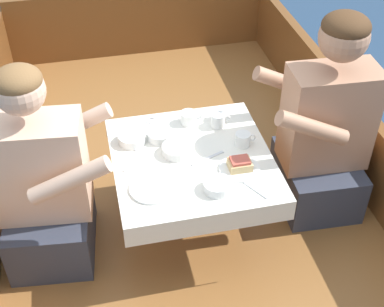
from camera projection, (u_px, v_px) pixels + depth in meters
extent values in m
plane|color=navy|center=(187.00, 242.00, 2.92)|extent=(60.00, 60.00, 0.00)
cube|color=brown|center=(186.00, 224.00, 2.83)|extent=(1.94, 3.41, 0.28)
cube|color=brown|center=(363.00, 149.00, 2.77)|extent=(0.06, 3.41, 0.42)
cube|color=brown|center=(137.00, 21.00, 3.86)|extent=(1.82, 0.06, 0.48)
cylinder|color=#B2B2B7|center=(192.00, 194.00, 2.51)|extent=(0.07, 0.07, 0.41)
cube|color=brown|center=(192.00, 159.00, 2.37)|extent=(0.67, 0.70, 0.02)
cube|color=white|center=(192.00, 157.00, 2.37)|extent=(0.70, 0.73, 0.00)
cube|color=white|center=(212.00, 224.00, 2.12)|extent=(0.70, 0.00, 0.10)
cube|color=white|center=(176.00, 120.00, 2.68)|extent=(0.70, 0.00, 0.10)
cube|color=#333847|center=(53.00, 228.00, 2.45)|extent=(0.41, 0.48, 0.26)
cube|color=beige|center=(38.00, 168.00, 2.22)|extent=(0.42, 0.26, 0.46)
sphere|color=beige|center=(19.00, 90.00, 1.98)|extent=(0.20, 0.20, 0.20)
ellipsoid|color=brown|center=(17.00, 80.00, 1.95)|extent=(0.19, 0.19, 0.11)
cylinder|color=beige|center=(75.00, 125.00, 2.32)|extent=(0.34, 0.11, 0.21)
cylinder|color=beige|center=(70.00, 180.00, 2.05)|extent=(0.34, 0.11, 0.21)
cube|color=#333847|center=(316.00, 179.00, 2.71)|extent=(0.38, 0.46, 0.26)
cube|color=tan|center=(328.00, 118.00, 2.47)|extent=(0.41, 0.24, 0.50)
sphere|color=tan|center=(344.00, 37.00, 2.21)|extent=(0.21, 0.21, 0.21)
ellipsoid|color=#472D19|center=(346.00, 26.00, 2.18)|extent=(0.20, 0.20, 0.12)
cylinder|color=tan|center=(313.00, 128.00, 2.25)|extent=(0.34, 0.09, 0.21)
cylinder|color=tan|center=(287.00, 83.00, 2.52)|extent=(0.34, 0.09, 0.21)
cylinder|color=white|center=(239.00, 169.00, 2.30)|extent=(0.18, 0.18, 0.01)
cylinder|color=white|center=(152.00, 188.00, 2.20)|extent=(0.19, 0.19, 0.01)
cube|color=tan|center=(240.00, 165.00, 2.28)|extent=(0.10, 0.08, 0.04)
cube|color=#B74C3D|center=(240.00, 160.00, 2.27)|extent=(0.08, 0.06, 0.01)
cylinder|color=white|center=(160.00, 136.00, 2.45)|extent=(0.11, 0.11, 0.04)
cylinder|color=beige|center=(160.00, 134.00, 2.45)|extent=(0.09, 0.09, 0.02)
cylinder|color=white|center=(218.00, 186.00, 2.19)|extent=(0.12, 0.12, 0.04)
cylinder|color=beige|center=(218.00, 184.00, 2.18)|extent=(0.10, 0.10, 0.02)
cylinder|color=white|center=(177.00, 150.00, 2.37)|extent=(0.13, 0.13, 0.04)
cylinder|color=beige|center=(177.00, 148.00, 2.37)|extent=(0.11, 0.11, 0.02)
cylinder|color=white|center=(132.00, 139.00, 2.44)|extent=(0.13, 0.13, 0.04)
cylinder|color=beige|center=(132.00, 137.00, 2.43)|extent=(0.10, 0.10, 0.02)
cylinder|color=white|center=(243.00, 139.00, 2.41)|extent=(0.07, 0.07, 0.06)
torus|color=white|center=(252.00, 138.00, 2.42)|extent=(0.04, 0.01, 0.04)
cylinder|color=#3D2314|center=(243.00, 136.00, 2.40)|extent=(0.06, 0.06, 0.01)
cylinder|color=white|center=(188.00, 118.00, 2.55)|extent=(0.08, 0.08, 0.06)
torus|color=white|center=(198.00, 116.00, 2.55)|extent=(0.04, 0.01, 0.04)
cylinder|color=#3D2314|center=(188.00, 115.00, 2.54)|extent=(0.07, 0.07, 0.01)
cylinder|color=white|center=(218.00, 120.00, 2.53)|extent=(0.07, 0.07, 0.07)
torus|color=white|center=(227.00, 118.00, 2.53)|extent=(0.04, 0.01, 0.04)
cylinder|color=#3D2314|center=(218.00, 117.00, 2.51)|extent=(0.06, 0.06, 0.01)
cube|color=silver|center=(139.00, 128.00, 2.53)|extent=(0.15, 0.11, 0.00)
ellipsoid|color=silver|center=(150.00, 122.00, 2.57)|extent=(0.04, 0.02, 0.01)
cube|color=silver|center=(252.00, 188.00, 2.21)|extent=(0.09, 0.15, 0.00)
cube|color=silver|center=(132.00, 159.00, 2.35)|extent=(0.10, 0.15, 0.00)
ellipsoid|color=silver|center=(138.00, 149.00, 2.40)|extent=(0.04, 0.02, 0.01)
cube|color=silver|center=(139.00, 121.00, 2.58)|extent=(0.17, 0.04, 0.00)
ellipsoid|color=silver|center=(153.00, 117.00, 2.60)|extent=(0.04, 0.02, 0.01)
cube|color=silver|center=(208.00, 158.00, 2.35)|extent=(0.16, 0.07, 0.00)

